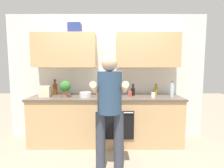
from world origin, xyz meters
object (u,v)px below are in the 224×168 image
object	(u,v)px
bottle_oil	(156,90)
grocery_bag_rice	(44,92)
cup_stoneware	(68,93)
mixing_bowl	(85,95)
bottle_juice	(98,92)
person_standing	(109,103)
bottle_water	(172,90)
bottle_hotsauce	(111,92)
bottle_soy	(132,91)
bottle_vinegar	(54,89)
cup_ceramic	(129,94)
cup_coffee	(153,95)
grocery_bag_produce	(107,90)
potted_herb	(65,87)
bottle_soda	(119,88)

from	to	relation	value
bottle_oil	grocery_bag_rice	world-z (taller)	bottle_oil
cup_stoneware	mixing_bowl	bearing A→B (deg)	-35.44
mixing_bowl	bottle_juice	bearing A→B (deg)	5.06
person_standing	bottle_water	xyz separation A→B (m)	(1.15, 0.82, 0.07)
person_standing	bottle_juice	size ratio (longest dim) A/B	7.52
bottle_oil	bottle_hotsauce	bearing A→B (deg)	-158.87
bottle_soy	bottle_oil	size ratio (longest dim) A/B	1.06
person_standing	bottle_water	size ratio (longest dim) A/B	5.52
cup_stoneware	bottle_vinegar	bearing A→B (deg)	178.67
bottle_hotsauce	mixing_bowl	size ratio (longest dim) A/B	1.27
bottle_hotsauce	cup_ceramic	distance (m)	0.39
bottle_hotsauce	cup_coffee	distance (m)	0.76
bottle_water	cup_coffee	size ratio (longest dim) A/B	3.07
bottle_water	bottle_juice	xyz separation A→B (m)	(-1.38, -0.02, -0.03)
bottle_oil	grocery_bag_produce	size ratio (longest dim) A/B	0.90
person_standing	bottle_vinegar	world-z (taller)	person_standing
bottle_vinegar	bottle_juice	distance (m)	0.92
cup_ceramic	potted_herb	world-z (taller)	potted_herb
mixing_bowl	cup_ceramic	bearing A→B (deg)	6.50
person_standing	bottle_vinegar	size ratio (longest dim) A/B	5.29
bottle_water	cup_ceramic	world-z (taller)	bottle_water
bottle_oil	mixing_bowl	xyz separation A→B (m)	(-1.37, -0.29, -0.04)
bottle_water	cup_stoneware	world-z (taller)	bottle_water
bottle_soda	bottle_juice	distance (m)	0.47
grocery_bag_rice	mixing_bowl	bearing A→B (deg)	-3.91
bottle_soda	bottle_water	world-z (taller)	bottle_soda
cup_coffee	mixing_bowl	world-z (taller)	same
bottle_water	cup_ceramic	bearing A→B (deg)	176.26
cup_coffee	bottle_water	bearing A→B (deg)	12.85
bottle_oil	person_standing	bearing A→B (deg)	-130.92
bottle_hotsauce	cup_stoneware	xyz separation A→B (m)	(-0.87, 0.34, -0.07)
cup_stoneware	grocery_bag_produce	size ratio (longest dim) A/B	0.38
bottle_water	cup_ceramic	distance (m)	0.78
person_standing	cup_coffee	distance (m)	1.07
cup_coffee	grocery_bag_rice	xyz separation A→B (m)	(-2.01, 0.09, 0.05)
bottle_soy	cup_coffee	distance (m)	0.42
bottle_soda	mixing_bowl	xyz separation A→B (m)	(-0.63, -0.26, -0.09)
bottle_soda	cup_coffee	bearing A→B (deg)	-26.39
bottle_soda	cup_ceramic	world-z (taller)	bottle_soda
person_standing	bottle_juice	world-z (taller)	person_standing
bottle_soda	bottle_oil	bearing A→B (deg)	2.16
bottle_hotsauce	grocery_bag_produce	world-z (taller)	bottle_hotsauce
bottle_water	bottle_oil	distance (m)	0.34
bottle_juice	cup_coffee	size ratio (longest dim) A/B	2.25
bottle_soy	bottle_water	size ratio (longest dim) A/B	0.77
mixing_bowl	cup_coffee	bearing A→B (deg)	-1.89
cup_coffee	bottle_soda	bearing A→B (deg)	153.61
bottle_soda	grocery_bag_produce	distance (m)	0.26
bottle_vinegar	mixing_bowl	xyz separation A→B (m)	(0.65, -0.28, -0.08)
bottle_vinegar	bottle_water	world-z (taller)	bottle_vinegar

